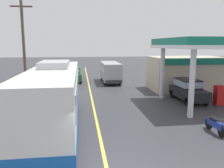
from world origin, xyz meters
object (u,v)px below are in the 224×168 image
(coach_bus_main, at_px, (54,98))
(motorcycle_parked_forecourt, at_px, (215,125))
(car_trailing_behind_bus, at_px, (75,74))
(pedestrian_near_pump, at_px, (188,87))
(pedestrian_by_shop, at_px, (198,92))
(minibus_opposing_lane, at_px, (110,70))
(car_at_pump, at_px, (188,89))

(coach_bus_main, height_order, motorcycle_parked_forecourt, coach_bus_main)
(car_trailing_behind_bus, bearing_deg, pedestrian_near_pump, -46.12)
(coach_bus_main, relative_size, pedestrian_near_pump, 6.65)
(pedestrian_near_pump, xyz_separation_m, pedestrian_by_shop, (-0.15, -1.99, 0.00))
(motorcycle_parked_forecourt, relative_size, pedestrian_by_shop, 1.08)
(motorcycle_parked_forecourt, distance_m, car_trailing_behind_bus, 20.01)
(coach_bus_main, relative_size, car_trailing_behind_bus, 2.63)
(pedestrian_by_shop, distance_m, car_trailing_behind_bus, 15.89)
(minibus_opposing_lane, height_order, motorcycle_parked_forecourt, minibus_opposing_lane)
(car_at_pump, bearing_deg, pedestrian_near_pump, 64.58)
(minibus_opposing_lane, height_order, pedestrian_by_shop, minibus_opposing_lane)
(car_at_pump, height_order, car_trailing_behind_bus, same)
(pedestrian_near_pump, relative_size, car_trailing_behind_bus, 0.40)
(coach_bus_main, bearing_deg, pedestrian_near_pump, 29.86)
(pedestrian_near_pump, bearing_deg, car_at_pump, -115.42)
(pedestrian_by_shop, bearing_deg, minibus_opposing_lane, 116.13)
(coach_bus_main, height_order, car_trailing_behind_bus, coach_bus_main)
(coach_bus_main, distance_m, pedestrian_near_pump, 12.44)
(motorcycle_parked_forecourt, distance_m, pedestrian_near_pump, 8.33)
(pedestrian_near_pump, bearing_deg, coach_bus_main, -150.14)
(coach_bus_main, distance_m, car_trailing_behind_bus, 16.65)
(pedestrian_by_shop, relative_size, car_trailing_behind_bus, 0.40)
(pedestrian_near_pump, distance_m, car_trailing_behind_bus, 14.48)
(coach_bus_main, height_order, pedestrian_near_pump, coach_bus_main)
(motorcycle_parked_forecourt, height_order, pedestrian_by_shop, pedestrian_by_shop)
(coach_bus_main, xyz_separation_m, motorcycle_parked_forecourt, (8.47, -1.82, -1.28))
(coach_bus_main, xyz_separation_m, car_trailing_behind_bus, (0.72, 16.62, -0.71))
(pedestrian_near_pump, bearing_deg, pedestrian_by_shop, -94.21)
(pedestrian_near_pump, bearing_deg, motorcycle_parked_forecourt, -105.99)
(car_at_pump, relative_size, pedestrian_near_pump, 2.53)
(car_at_pump, bearing_deg, car_trailing_behind_bus, 129.59)
(motorcycle_parked_forecourt, xyz_separation_m, car_trailing_behind_bus, (-7.75, 18.44, 0.57))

